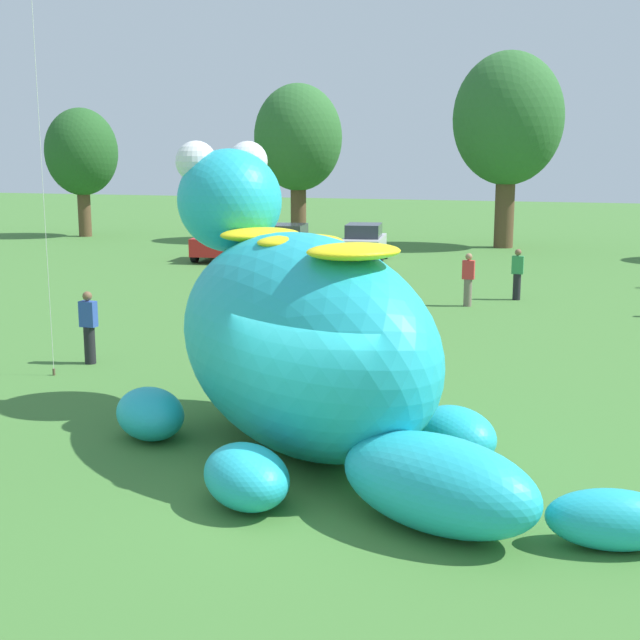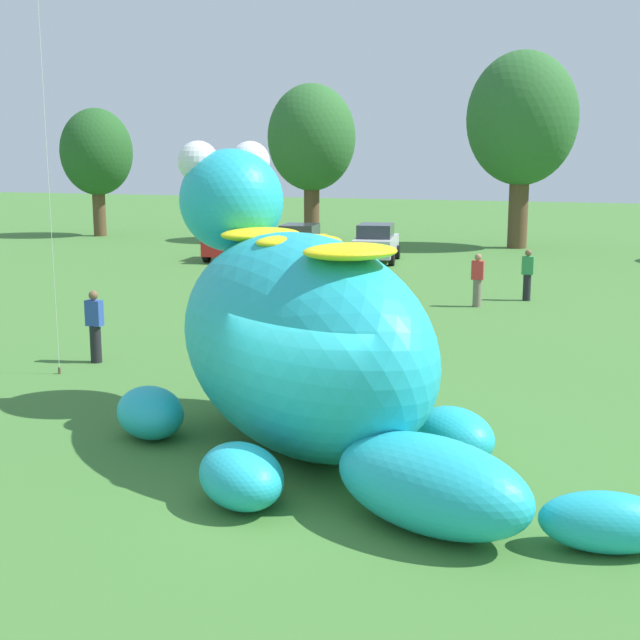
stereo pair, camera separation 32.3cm
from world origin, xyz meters
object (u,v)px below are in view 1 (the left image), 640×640
(car_red, at_px, (221,241))
(car_yellow, at_px, (289,243))
(spectator_near_inflatable, at_px, (517,275))
(giant_inflatable_creature, at_px, (302,340))
(car_silver, at_px, (364,243))
(spectator_far_side, at_px, (468,280))
(spectator_mid_field, at_px, (89,328))

(car_red, relative_size, car_yellow, 0.99)
(car_yellow, bearing_deg, car_red, -179.84)
(spectator_near_inflatable, bearing_deg, car_red, 153.15)
(giant_inflatable_creature, height_order, car_silver, giant_inflatable_creature)
(car_silver, xyz_separation_m, spectator_near_inflatable, (7.65, -8.46, -0.01))
(giant_inflatable_creature, relative_size, spectator_far_side, 5.49)
(car_yellow, xyz_separation_m, spectator_far_side, (9.44, -8.93, -0.01))
(car_yellow, bearing_deg, spectator_near_inflatable, -33.56)
(giant_inflatable_creature, height_order, spectator_mid_field, giant_inflatable_creature)
(car_red, relative_size, spectator_near_inflatable, 2.50)
(giant_inflatable_creature, relative_size, car_red, 2.19)
(giant_inflatable_creature, xyz_separation_m, car_yellow, (-8.96, 23.55, -1.00))
(car_red, xyz_separation_m, car_yellow, (3.34, 0.01, 0.00))
(car_yellow, relative_size, spectator_near_inflatable, 2.52)
(spectator_near_inflatable, xyz_separation_m, spectator_far_side, (-1.37, -1.76, 0.00))
(giant_inflatable_creature, relative_size, car_yellow, 2.18)
(car_silver, relative_size, spectator_far_side, 2.53)
(car_red, distance_m, spectator_near_inflatable, 15.86)
(car_red, distance_m, spectator_mid_field, 20.27)
(car_yellow, xyz_separation_m, car_silver, (3.16, 1.29, 0.00))
(spectator_near_inflatable, bearing_deg, spectator_far_side, -127.96)
(car_red, relative_size, car_silver, 0.99)
(car_red, relative_size, spectator_far_side, 2.50)
(car_red, height_order, car_yellow, same)
(spectator_far_side, bearing_deg, car_red, 145.08)
(car_red, height_order, spectator_far_side, car_red)
(giant_inflatable_creature, height_order, spectator_far_side, giant_inflatable_creature)
(spectator_near_inflatable, height_order, spectator_far_side, same)
(spectator_near_inflatable, distance_m, spectator_mid_field, 15.00)
(giant_inflatable_creature, bearing_deg, spectator_mid_field, 148.77)
(giant_inflatable_creature, relative_size, car_silver, 2.17)
(car_silver, bearing_deg, spectator_mid_field, -92.48)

